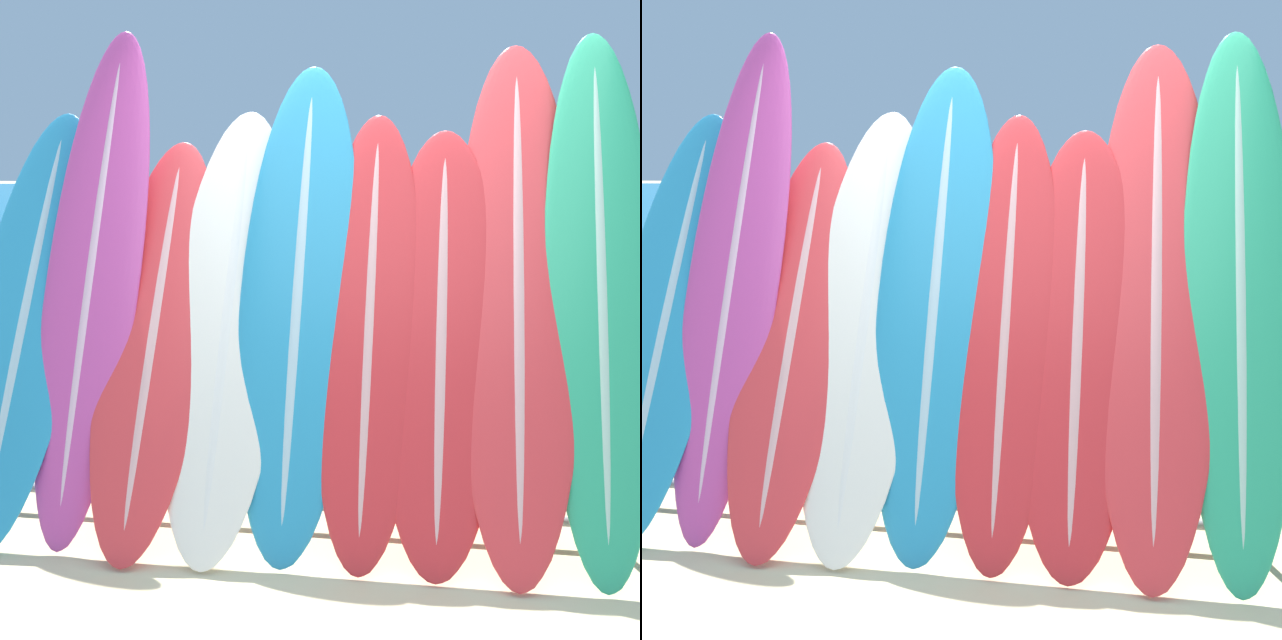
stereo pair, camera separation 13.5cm
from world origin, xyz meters
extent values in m
plane|color=#CCB789|center=(0.00, 0.00, 0.00)|extent=(160.00, 160.00, 0.00)
cube|color=#146693|center=(0.00, 37.93, 0.00)|extent=(120.00, 60.00, 0.00)
cube|color=white|center=(0.00, 8.23, 0.01)|extent=(120.00, 0.60, 0.01)
cylinder|color=slate|center=(-1.82, 0.49, 0.43)|extent=(0.04, 0.04, 0.86)
cylinder|color=slate|center=(1.18, 0.49, 0.43)|extent=(0.04, 0.04, 0.86)
cylinder|color=slate|center=(-0.32, 0.49, 0.83)|extent=(3.05, 0.04, 0.04)
cylinder|color=slate|center=(-0.32, 0.49, 0.12)|extent=(3.05, 0.04, 0.04)
ellipsoid|color=teal|center=(-1.68, 0.56, 1.02)|extent=(0.56, 1.21, 2.03)
ellipsoid|color=#98BACC|center=(-1.68, 0.56, 1.02)|extent=(0.10, 1.17, 1.96)
ellipsoid|color=#B23D8E|center=(-1.36, 0.63, 1.23)|extent=(0.49, 1.20, 2.46)
ellipsoid|color=#CAA1BE|center=(-1.36, 0.63, 1.23)|extent=(0.09, 1.16, 2.37)
ellipsoid|color=red|center=(-1.01, 0.52, 0.94)|extent=(0.54, 1.15, 1.87)
ellipsoid|color=#D59E9F|center=(-1.01, 0.52, 0.94)|extent=(0.10, 1.12, 1.80)
ellipsoid|color=silver|center=(-0.66, 0.56, 1.01)|extent=(0.58, 1.17, 2.03)
ellipsoid|color=silver|center=(-0.66, 0.56, 1.01)|extent=(0.10, 1.13, 1.95)
ellipsoid|color=teal|center=(-0.32, 0.59, 1.12)|extent=(0.56, 1.13, 2.25)
ellipsoid|color=#98BACC|center=(-0.32, 0.59, 1.12)|extent=(0.10, 1.09, 2.17)
ellipsoid|color=red|center=(0.02, 0.53, 1.00)|extent=(0.50, 1.04, 2.00)
ellipsoid|color=#D19A9C|center=(0.02, 0.53, 1.00)|extent=(0.09, 1.01, 1.93)
ellipsoid|color=red|center=(0.34, 0.52, 0.96)|extent=(0.56, 1.02, 1.92)
ellipsoid|color=#D19A9C|center=(0.34, 0.52, 0.96)|extent=(0.10, 0.99, 1.85)
ellipsoid|color=red|center=(0.69, 0.63, 1.18)|extent=(0.57, 1.31, 2.35)
ellipsoid|color=#D59E9F|center=(0.69, 0.63, 1.18)|extent=(0.10, 1.27, 2.26)
ellipsoid|color=#289E70|center=(1.05, 0.62, 1.20)|extent=(0.50, 1.20, 2.39)
ellipsoid|color=#9AC3B3|center=(1.05, 0.62, 1.20)|extent=(0.09, 1.16, 2.30)
cylinder|color=#846047|center=(-0.70, 2.42, 0.36)|extent=(0.10, 0.10, 0.71)
cylinder|color=#846047|center=(-0.63, 2.56, 0.36)|extent=(0.10, 0.10, 0.71)
cube|color=#478466|center=(-0.67, 2.49, 0.61)|extent=(0.20, 0.24, 0.21)
cube|color=white|center=(-0.67, 2.49, 0.99)|extent=(0.22, 0.26, 0.56)
sphere|color=#846047|center=(-0.67, 2.49, 1.40)|extent=(0.20, 0.20, 0.20)
cylinder|color=#846047|center=(0.10, 6.27, 0.38)|extent=(0.11, 0.11, 0.76)
cylinder|color=#846047|center=(0.19, 6.13, 0.38)|extent=(0.11, 0.11, 0.76)
cube|color=gold|center=(0.15, 6.20, 0.65)|extent=(0.23, 0.25, 0.23)
cube|color=white|center=(0.15, 6.20, 1.06)|extent=(0.25, 0.28, 0.60)
sphere|color=#846047|center=(0.15, 6.20, 1.50)|extent=(0.22, 0.22, 0.22)
cylinder|color=#846047|center=(0.67, 3.52, 0.43)|extent=(0.12, 0.12, 0.86)
cylinder|color=#846047|center=(0.83, 3.62, 0.43)|extent=(0.12, 0.12, 0.86)
cube|color=#CC4C3D|center=(0.75, 3.57, 0.73)|extent=(0.29, 0.25, 0.26)
cube|color=gold|center=(0.75, 3.57, 1.20)|extent=(0.31, 0.28, 0.67)
sphere|color=#846047|center=(0.75, 3.57, 1.69)|extent=(0.24, 0.24, 0.24)
cylinder|color=#A87A5B|center=(-2.33, 7.32, 0.42)|extent=(0.12, 0.12, 0.83)
cylinder|color=#A87A5B|center=(-2.50, 7.27, 0.42)|extent=(0.12, 0.12, 0.83)
cube|color=#282D38|center=(-2.41, 7.30, 0.71)|extent=(0.27, 0.21, 0.25)
cube|color=white|center=(-2.41, 7.30, 1.16)|extent=(0.29, 0.23, 0.65)
sphere|color=#A87A5B|center=(-2.41, 7.30, 1.63)|extent=(0.23, 0.23, 0.23)
camera|label=1|loc=(0.27, -2.84, 1.74)|focal=42.00mm
camera|label=2|loc=(0.40, -2.82, 1.74)|focal=42.00mm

